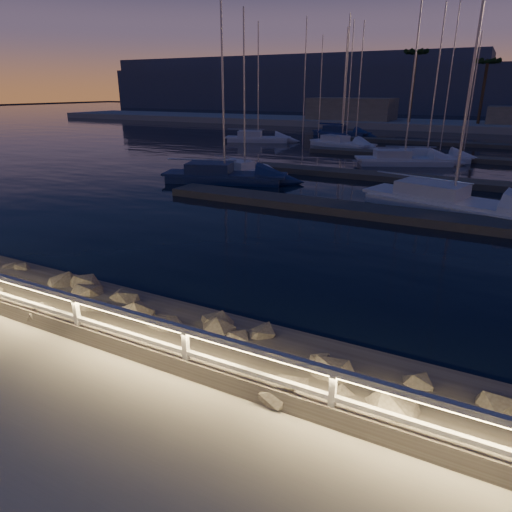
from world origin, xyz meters
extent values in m
plane|color=#9C978D|center=(0.00, 0.00, 0.00)|extent=(400.00, 400.00, 0.00)
cube|color=#9C978D|center=(0.00, -2.50, -0.10)|extent=(240.00, 5.00, 0.20)
cube|color=#6A645B|center=(0.00, 1.50, -0.30)|extent=(240.00, 3.45, 1.29)
plane|color=black|center=(0.00, 80.00, -0.60)|extent=(320.00, 320.00, 0.00)
plane|color=black|center=(0.00, 0.00, -1.20)|extent=(400.00, 400.00, 0.00)
cube|color=silver|center=(-2.00, 0.00, 0.50)|extent=(0.11, 0.11, 1.00)
cube|color=silver|center=(1.00, 0.00, 0.50)|extent=(0.11, 0.11, 1.00)
cube|color=silver|center=(4.00, 0.00, 0.50)|extent=(0.11, 0.11, 1.00)
cube|color=silver|center=(0.00, 0.00, 1.00)|extent=(44.00, 0.12, 0.12)
cube|color=silver|center=(0.00, 0.00, 0.50)|extent=(44.00, 0.09, 0.09)
cube|color=#FBCF71|center=(0.00, -0.02, 0.92)|extent=(44.00, 0.04, 0.03)
sphere|color=#6A645B|center=(-5.07, 2.10, -0.34)|extent=(1.10, 1.10, 1.10)
sphere|color=#6A645B|center=(-6.53, 2.36, -0.40)|extent=(0.85, 0.85, 0.85)
sphere|color=#6A645B|center=(2.96, 0.30, 0.04)|extent=(0.94, 0.94, 0.94)
sphere|color=#6A645B|center=(0.22, 2.33, -0.39)|extent=(1.05, 1.05, 1.05)
cube|color=#565047|center=(0.00, 16.00, -0.40)|extent=(22.00, 2.00, 0.40)
cube|color=#565047|center=(0.00, 26.00, -0.40)|extent=(22.00, 2.00, 0.40)
cube|color=#565047|center=(0.00, 38.00, -0.40)|extent=(22.00, 2.00, 0.40)
cube|color=#565047|center=(0.00, 50.00, -0.40)|extent=(22.00, 2.00, 0.40)
cube|color=#9C978D|center=(0.00, 74.00, -0.20)|extent=(160.00, 14.00, 1.20)
cube|color=gray|center=(-18.00, 74.00, 1.80)|extent=(14.00, 8.00, 4.00)
cylinder|color=#503B25|center=(-8.00, 72.00, 5.65)|extent=(0.44, 0.44, 10.50)
cylinder|color=#503B25|center=(2.00, 73.00, 4.90)|extent=(0.44, 0.44, 9.00)
cube|color=#3C455D|center=(0.00, 130.00, 4.00)|extent=(220.00, 30.00, 14.00)
cube|color=#3C455D|center=(-60.00, 140.00, 6.00)|extent=(120.00, 25.00, 18.00)
cube|color=silver|center=(4.04, 18.99, -0.45)|extent=(9.05, 5.18, 0.62)
cube|color=silver|center=(4.04, 18.99, -0.06)|extent=(9.61, 4.97, 0.17)
cube|color=silver|center=(2.89, 19.33, 0.34)|extent=(3.81, 3.01, 0.73)
cylinder|color=#A5A5AA|center=(4.04, 18.99, 7.51)|extent=(0.14, 0.14, 14.91)
cylinder|color=#A5A5AA|center=(2.32, 19.50, 0.90)|extent=(5.17, 1.61, 0.09)
cube|color=silver|center=(-10.15, 22.30, -0.45)|extent=(6.23, 3.26, 0.50)
cube|color=silver|center=(-10.15, 22.30, -0.13)|extent=(6.65, 3.08, 0.14)
cube|color=silver|center=(-10.95, 22.48, 0.19)|extent=(2.58, 1.96, 0.60)
cylinder|color=#A5A5AA|center=(-10.15, 22.30, 5.12)|extent=(0.11, 0.11, 10.31)
cylinder|color=#A5A5AA|center=(-11.35, 22.57, 0.65)|extent=(3.63, 0.90, 0.07)
cube|color=navy|center=(-10.45, 20.06, -0.45)|extent=(8.06, 4.80, 0.60)
cube|color=navy|center=(-10.45, 20.06, -0.07)|extent=(8.55, 4.64, 0.16)
cube|color=navy|center=(-11.46, 19.73, 0.31)|extent=(3.42, 2.74, 0.70)
cylinder|color=#A5A5AA|center=(-10.45, 20.06, 6.68)|extent=(0.13, 0.13, 13.28)
cylinder|color=#A5A5AA|center=(-11.97, 19.57, 0.85)|extent=(4.57, 1.57, 0.09)
cube|color=silver|center=(-20.00, 43.14, -0.45)|extent=(7.45, 4.71, 0.60)
cube|color=silver|center=(-20.00, 43.14, -0.07)|extent=(7.87, 4.59, 0.16)
cube|color=silver|center=(-20.92, 42.79, 0.31)|extent=(3.20, 2.63, 0.71)
cylinder|color=#A5A5AA|center=(-20.00, 43.14, 6.18)|extent=(0.13, 0.13, 12.28)
cylinder|color=#A5A5AA|center=(-21.38, 42.62, 0.86)|extent=(4.16, 1.65, 0.09)
cube|color=silver|center=(-1.20, 33.47, -0.45)|extent=(7.67, 5.23, 0.57)
cube|color=silver|center=(-1.20, 33.47, -0.09)|extent=(8.08, 5.15, 0.16)
cube|color=silver|center=(-2.13, 33.05, 0.28)|extent=(3.35, 2.84, 0.67)
cylinder|color=#A5A5AA|center=(-1.20, 33.47, 6.37)|extent=(0.12, 0.12, 12.70)
cylinder|color=#A5A5AA|center=(-2.59, 32.85, 0.79)|extent=(4.20, 1.95, 0.08)
cube|color=silver|center=(0.15, 36.43, -0.45)|extent=(7.19, 4.25, 0.49)
cube|color=silver|center=(0.15, 36.43, -0.14)|extent=(7.63, 4.10, 0.13)
cube|color=silver|center=(-0.75, 36.14, 0.18)|extent=(3.05, 2.44, 0.58)
cylinder|color=#A5A5AA|center=(0.15, 36.43, 5.88)|extent=(0.11, 0.11, 11.85)
cylinder|color=#A5A5AA|center=(-1.20, 35.99, 0.62)|extent=(4.08, 1.37, 0.07)
cube|color=navy|center=(-13.56, 55.00, -0.45)|extent=(7.52, 3.49, 0.61)
cube|color=navy|center=(-13.56, 55.00, -0.06)|extent=(8.07, 3.22, 0.17)
cube|color=navy|center=(-14.56, 55.15, 0.33)|extent=(3.06, 2.22, 0.73)
cylinder|color=#A5A5AA|center=(-13.56, 55.00, 6.34)|extent=(0.13, 0.13, 12.57)
cylinder|color=#A5A5AA|center=(-15.05, 55.23, 0.89)|extent=(4.49, 0.78, 0.09)
cube|color=silver|center=(-9.57, 42.83, -0.45)|extent=(7.50, 4.88, 0.56)
cube|color=silver|center=(-9.57, 42.83, -0.10)|extent=(7.92, 4.77, 0.15)
cube|color=silver|center=(-10.49, 43.21, 0.26)|extent=(3.24, 2.69, 0.66)
cylinder|color=#A5A5AA|center=(-9.57, 42.83, 6.20)|extent=(0.12, 0.12, 12.38)
cylinder|color=#A5A5AA|center=(-10.95, 43.39, 0.76)|extent=(4.16, 1.75, 0.08)
camera|label=1|loc=(5.84, -6.20, 5.35)|focal=32.00mm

